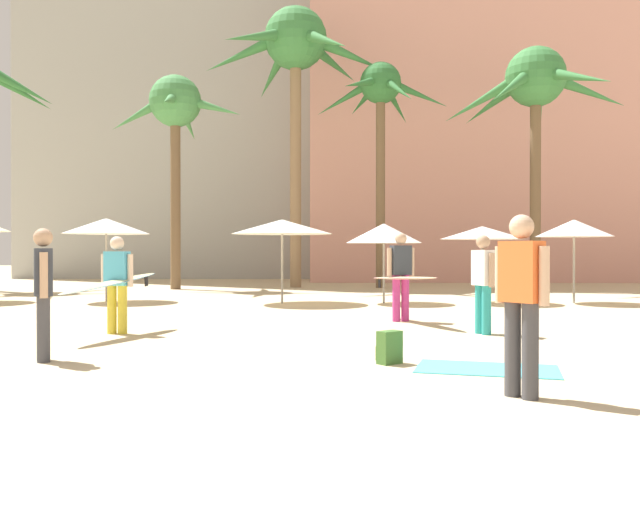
{
  "coord_description": "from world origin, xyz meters",
  "views": [
    {
      "loc": [
        1.06,
        -5.76,
        1.44
      ],
      "look_at": [
        0.89,
        7.84,
        1.34
      ],
      "focal_mm": 37.47,
      "sensor_mm": 36.0,
      "label": 1
    }
  ],
  "objects_px": {
    "palm_tree_far_left": "(380,101)",
    "palm_tree_far_right": "(534,90)",
    "cafe_umbrella_2": "(384,233)",
    "person_far_left": "(43,288)",
    "palm_tree_left": "(296,53)",
    "cafe_umbrella_3": "(482,233)",
    "person_mid_left": "(483,280)",
    "person_mid_center": "(115,281)",
    "palm_tree_center": "(176,112)",
    "cafe_umbrella_0": "(574,228)",
    "person_near_right": "(521,297)",
    "cafe_umbrella_6": "(106,226)",
    "cafe_umbrella_4": "(282,227)",
    "backpack": "(389,348)",
    "beach_towel": "(487,369)",
    "person_far_right": "(401,274)"
  },
  "relations": [
    {
      "from": "cafe_umbrella_3",
      "to": "person_mid_left",
      "type": "bearing_deg",
      "value": -102.9
    },
    {
      "from": "cafe_umbrella_6",
      "to": "palm_tree_center",
      "type": "bearing_deg",
      "value": 84.71
    },
    {
      "from": "beach_towel",
      "to": "cafe_umbrella_0",
      "type": "bearing_deg",
      "value": 64.91
    },
    {
      "from": "person_far_right",
      "to": "backpack",
      "type": "bearing_deg",
      "value": -27.32
    },
    {
      "from": "palm_tree_left",
      "to": "cafe_umbrella_2",
      "type": "bearing_deg",
      "value": -70.59
    },
    {
      "from": "palm_tree_left",
      "to": "cafe_umbrella_3",
      "type": "distance_m",
      "value": 12.1
    },
    {
      "from": "cafe_umbrella_3",
      "to": "person_mid_center",
      "type": "relative_size",
      "value": 0.88
    },
    {
      "from": "cafe_umbrella_2",
      "to": "cafe_umbrella_6",
      "type": "xyz_separation_m",
      "value": [
        -7.84,
        0.45,
        0.22
      ]
    },
    {
      "from": "cafe_umbrella_2",
      "to": "person_mid_left",
      "type": "bearing_deg",
      "value": -80.53
    },
    {
      "from": "cafe_umbrella_2",
      "to": "beach_towel",
      "type": "height_order",
      "value": "cafe_umbrella_2"
    },
    {
      "from": "person_far_left",
      "to": "person_near_right",
      "type": "xyz_separation_m",
      "value": [
        5.61,
        -2.09,
        0.04
      ]
    },
    {
      "from": "palm_tree_far_left",
      "to": "cafe_umbrella_0",
      "type": "height_order",
      "value": "palm_tree_far_left"
    },
    {
      "from": "cafe_umbrella_2",
      "to": "person_far_right",
      "type": "xyz_separation_m",
      "value": [
        -0.05,
        -4.88,
        -0.96
      ]
    },
    {
      "from": "palm_tree_left",
      "to": "cafe_umbrella_6",
      "type": "xyz_separation_m",
      "value": [
        -5.02,
        -7.53,
        -7.13
      ]
    },
    {
      "from": "cafe_umbrella_2",
      "to": "person_far_left",
      "type": "distance_m",
      "value": 11.13
    },
    {
      "from": "backpack",
      "to": "person_mid_left",
      "type": "distance_m",
      "value": 3.67
    },
    {
      "from": "cafe_umbrella_6",
      "to": "person_mid_center",
      "type": "height_order",
      "value": "cafe_umbrella_6"
    },
    {
      "from": "beach_towel",
      "to": "person_mid_center",
      "type": "xyz_separation_m",
      "value": [
        -5.59,
        3.3,
        0.91
      ]
    },
    {
      "from": "palm_tree_center",
      "to": "cafe_umbrella_6",
      "type": "xyz_separation_m",
      "value": [
        -0.57,
        -6.16,
        -4.51
      ]
    },
    {
      "from": "palm_tree_left",
      "to": "person_mid_center",
      "type": "relative_size",
      "value": 4.18
    },
    {
      "from": "palm_tree_left",
      "to": "cafe_umbrella_0",
      "type": "xyz_separation_m",
      "value": [
        8.06,
        -7.91,
        -7.21
      ]
    },
    {
      "from": "cafe_umbrella_2",
      "to": "person_near_right",
      "type": "relative_size",
      "value": 1.22
    },
    {
      "from": "cafe_umbrella_3",
      "to": "person_far_right",
      "type": "bearing_deg",
      "value": -119.15
    },
    {
      "from": "cafe_umbrella_0",
      "to": "cafe_umbrella_3",
      "type": "height_order",
      "value": "cafe_umbrella_0"
    },
    {
      "from": "palm_tree_center",
      "to": "cafe_umbrella_0",
      "type": "relative_size",
      "value": 3.49
    },
    {
      "from": "person_near_right",
      "to": "person_mid_center",
      "type": "bearing_deg",
      "value": -80.62
    },
    {
      "from": "backpack",
      "to": "person_near_right",
      "type": "height_order",
      "value": "person_near_right"
    },
    {
      "from": "cafe_umbrella_6",
      "to": "cafe_umbrella_3",
      "type": "bearing_deg",
      "value": -1.78
    },
    {
      "from": "beach_towel",
      "to": "person_far_left",
      "type": "height_order",
      "value": "person_far_left"
    },
    {
      "from": "palm_tree_center",
      "to": "person_mid_center",
      "type": "xyz_separation_m",
      "value": [
        2.07,
        -13.61,
        -5.73
      ]
    },
    {
      "from": "cafe_umbrella_6",
      "to": "cafe_umbrella_4",
      "type": "bearing_deg",
      "value": -6.38
    },
    {
      "from": "palm_tree_center",
      "to": "palm_tree_far_right",
      "type": "xyz_separation_m",
      "value": [
        13.33,
        -0.31,
        0.73
      ]
    },
    {
      "from": "beach_towel",
      "to": "person_far_left",
      "type": "bearing_deg",
      "value": 174.59
    },
    {
      "from": "cafe_umbrella_6",
      "to": "person_near_right",
      "type": "xyz_separation_m",
      "value": [
        8.19,
        -12.3,
        -1.16
      ]
    },
    {
      "from": "palm_tree_far_left",
      "to": "cafe_umbrella_0",
      "type": "bearing_deg",
      "value": -57.88
    },
    {
      "from": "backpack",
      "to": "person_far_left",
      "type": "bearing_deg",
      "value": 50.12
    },
    {
      "from": "cafe_umbrella_2",
      "to": "backpack",
      "type": "xyz_separation_m",
      "value": [
        -0.76,
        -9.9,
        -1.72
      ]
    },
    {
      "from": "cafe_umbrella_3",
      "to": "cafe_umbrella_6",
      "type": "distance_m",
      "value": 10.58
    },
    {
      "from": "palm_tree_left",
      "to": "person_mid_center",
      "type": "distance_m",
      "value": 17.32
    },
    {
      "from": "palm_tree_left",
      "to": "person_near_right",
      "type": "relative_size",
      "value": 6.17
    },
    {
      "from": "palm_tree_far_left",
      "to": "cafe_umbrella_4",
      "type": "relative_size",
      "value": 3.15
    },
    {
      "from": "palm_tree_far_right",
      "to": "cafe_umbrella_3",
      "type": "relative_size",
      "value": 3.85
    },
    {
      "from": "cafe_umbrella_4",
      "to": "cafe_umbrella_6",
      "type": "xyz_separation_m",
      "value": [
        -5.04,
        0.56,
        0.04
      ]
    },
    {
      "from": "cafe_umbrella_0",
      "to": "cafe_umbrella_2",
      "type": "bearing_deg",
      "value": -179.21
    },
    {
      "from": "palm_tree_left",
      "to": "cafe_umbrella_3",
      "type": "relative_size",
      "value": 4.77
    },
    {
      "from": "palm_tree_far_right",
      "to": "cafe_umbrella_2",
      "type": "relative_size",
      "value": 4.07
    },
    {
      "from": "palm_tree_far_left",
      "to": "palm_tree_far_right",
      "type": "height_order",
      "value": "palm_tree_far_right"
    },
    {
      "from": "beach_towel",
      "to": "backpack",
      "type": "xyz_separation_m",
      "value": [
        -1.16,
        0.4,
        0.19
      ]
    },
    {
      "from": "palm_tree_left",
      "to": "beach_towel",
      "type": "distance_m",
      "value": 20.74
    },
    {
      "from": "palm_tree_far_left",
      "to": "person_mid_center",
      "type": "relative_size",
      "value": 3.31
    }
  ]
}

